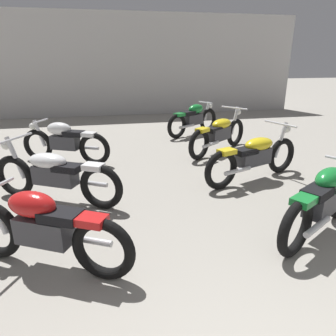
# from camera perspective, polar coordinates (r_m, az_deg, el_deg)

# --- Properties ---
(back_wall) EXTENTS (13.22, 0.24, 3.60)m
(back_wall) POSITION_cam_1_polar(r_m,az_deg,el_deg) (12.08, -7.98, 18.15)
(back_wall) COLOR #BCBAB7
(back_wall) RESTS_ON ground
(motorcycle_left_row_1) EXTENTS (1.79, 1.01, 0.88)m
(motorcycle_left_row_1) POSITION_cam_1_polar(r_m,az_deg,el_deg) (3.43, -21.90, -10.19)
(motorcycle_left_row_1) COLOR black
(motorcycle_left_row_1) RESTS_ON ground
(motorcycle_left_row_2) EXTENTS (1.96, 1.16, 0.97)m
(motorcycle_left_row_2) POSITION_cam_1_polar(r_m,az_deg,el_deg) (4.90, -20.10, -1.04)
(motorcycle_left_row_2) COLOR black
(motorcycle_left_row_2) RESTS_ON ground
(motorcycle_left_row_3) EXTENTS (1.83, 0.94, 0.88)m
(motorcycle_left_row_3) POSITION_cam_1_polar(r_m,az_deg,el_deg) (6.74, -18.45, 4.69)
(motorcycle_left_row_3) COLOR black
(motorcycle_left_row_3) RESTS_ON ground
(motorcycle_right_row_1) EXTENTS (1.75, 1.10, 0.88)m
(motorcycle_right_row_1) POSITION_cam_1_polar(r_m,az_deg,el_deg) (4.21, 26.59, -5.30)
(motorcycle_right_row_1) COLOR black
(motorcycle_right_row_1) RESTS_ON ground
(motorcycle_right_row_2) EXTENTS (2.07, 0.97, 0.97)m
(motorcycle_right_row_2) POSITION_cam_1_polar(r_m,az_deg,el_deg) (5.66, 15.57, 2.16)
(motorcycle_right_row_2) COLOR black
(motorcycle_right_row_2) RESTS_ON ground
(motorcycle_right_row_3) EXTENTS (1.81, 1.38, 0.97)m
(motorcycle_right_row_3) POSITION_cam_1_polar(r_m,az_deg,el_deg) (7.22, 9.37, 6.34)
(motorcycle_right_row_3) COLOR black
(motorcycle_right_row_3) RESTS_ON ground
(motorcycle_right_row_4) EXTENTS (1.74, 1.13, 0.88)m
(motorcycle_right_row_4) POSITION_cam_1_polar(r_m,az_deg,el_deg) (8.86, 4.71, 9.04)
(motorcycle_right_row_4) COLOR black
(motorcycle_right_row_4) RESTS_ON ground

